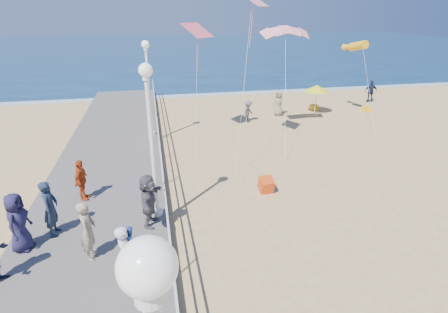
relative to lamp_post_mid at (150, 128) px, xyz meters
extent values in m
plane|color=tan|center=(5.35, 0.00, -3.66)|extent=(160.00, 160.00, 0.00)
cube|color=#0D2A4E|center=(5.35, 65.00, -3.65)|extent=(160.00, 90.00, 0.05)
cube|color=silver|center=(5.35, 20.50, -3.63)|extent=(160.00, 1.20, 0.04)
cube|color=slate|center=(-2.15, 0.00, -3.46)|extent=(5.00, 44.00, 0.40)
cube|color=white|center=(0.30, 0.00, -2.21)|extent=(0.05, 42.00, 0.06)
cube|color=white|center=(0.30, 0.00, -2.71)|extent=(0.05, 42.00, 0.04)
sphere|color=white|center=(0.00, -9.00, 1.84)|extent=(0.44, 0.44, 0.44)
cylinder|color=white|center=(0.00, 0.00, -3.16)|extent=(0.36, 0.36, 0.20)
cylinder|color=white|center=(0.00, 0.00, -0.81)|extent=(0.14, 0.14, 4.70)
sphere|color=white|center=(0.00, 0.00, 1.84)|extent=(0.44, 0.44, 0.44)
cylinder|color=white|center=(0.00, 9.00, -3.16)|extent=(0.36, 0.36, 0.20)
cylinder|color=white|center=(0.00, 9.00, -0.81)|extent=(0.14, 0.14, 4.70)
sphere|color=white|center=(0.00, 9.00, 1.84)|extent=(0.44, 0.44, 0.44)
imported|color=silver|center=(-0.85, -3.35, -2.37)|extent=(0.43, 0.66, 1.79)
imported|color=blue|center=(-0.70, -3.20, -1.99)|extent=(0.32, 0.41, 0.84)
imported|color=#1A2639|center=(-3.32, -0.47, -2.31)|extent=(0.50, 0.72, 1.89)
imported|color=#B74316|center=(-2.76, 1.72, -2.44)|extent=(0.60, 1.02, 1.63)
imported|color=#1E1B3C|center=(-4.08, -1.13, -2.32)|extent=(0.76, 1.02, 1.89)
imported|color=#504F53|center=(-0.25, -0.56, -2.33)|extent=(0.98, 1.80, 1.85)
imported|color=gray|center=(-1.98, -1.96, -2.34)|extent=(0.47, 0.69, 1.84)
imported|color=#545458|center=(6.55, 11.51, -2.91)|extent=(1.08, 1.09, 1.51)
imported|color=#1A223A|center=(18.20, 15.01, -2.75)|extent=(1.15, 0.72, 1.82)
imported|color=#7F7958|center=(9.17, 12.69, -2.76)|extent=(0.93, 1.05, 1.80)
cube|color=red|center=(4.56, 1.49, -3.36)|extent=(0.56, 0.72, 0.74)
cylinder|color=white|center=(12.05, 12.62, -2.76)|extent=(0.05, 0.05, 1.80)
cone|color=yellow|center=(12.05, 12.62, -1.75)|extent=(1.90, 1.90, 0.45)
cube|color=gold|center=(12.47, 13.60, -3.46)|extent=(0.55, 0.55, 0.40)
cube|color=yellow|center=(16.21, 12.35, -3.46)|extent=(0.55, 0.55, 0.40)
cylinder|color=#F6A614|center=(14.01, 11.18, 1.33)|extent=(0.96, 2.44, 1.03)
cube|color=#D84F62|center=(2.81, 8.85, 2.54)|extent=(1.87, 1.86, 0.74)
camera|label=1|loc=(0.13, -11.02, 3.49)|focal=28.00mm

